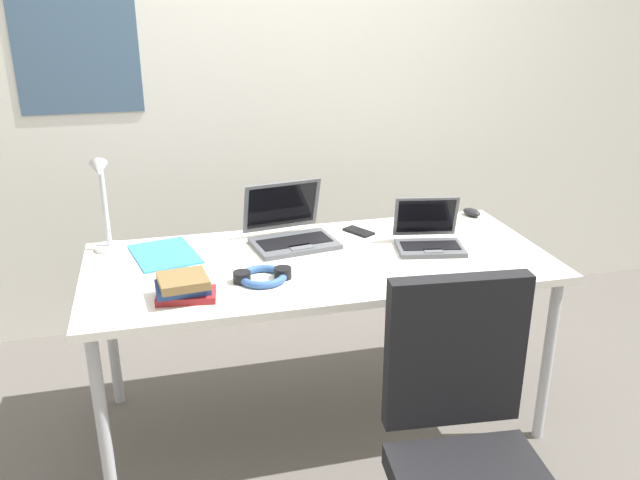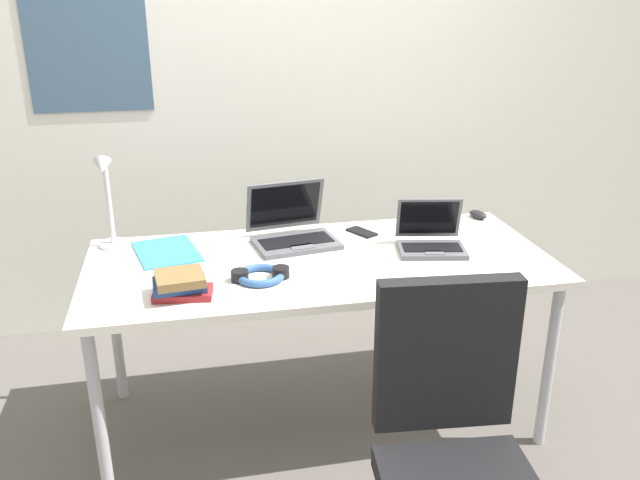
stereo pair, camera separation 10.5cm
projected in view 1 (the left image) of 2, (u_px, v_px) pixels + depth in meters
The scene contains 11 objects.
ground_plane at pixel (320, 417), 2.85m from camera, with size 12.00×12.00×0.00m, color #56514C.
wall_back at pixel (267, 78), 3.38m from camera, with size 6.00×0.13×2.60m.
desk at pixel (320, 272), 2.60m from camera, with size 1.80×0.80×0.74m.
desk_lamp at pixel (104, 205), 2.58m from camera, with size 0.12×0.18×0.40m.
laptop_near_mouse at pixel (291, 231), 2.74m from camera, with size 0.38×0.34×0.24m.
laptop_center at pixel (429, 238), 2.68m from camera, with size 0.30×0.27×0.20m.
computer_mouse at pixel (472, 212), 3.07m from camera, with size 0.06×0.10×0.03m, color black.
cell_phone at pixel (359, 231), 2.86m from camera, with size 0.06×0.14×0.01m, color black.
headphones at pixel (263, 276), 2.39m from camera, with size 0.21×0.18×0.04m.
book_stack at pixel (184, 287), 2.24m from camera, with size 0.21×0.17×0.08m.
paper_folder_front_right at pixel (165, 254), 2.62m from camera, with size 0.23×0.31×0.01m, color #338CC6.
Camera 1 is at (-0.59, -2.31, 1.74)m, focal length 37.12 mm.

